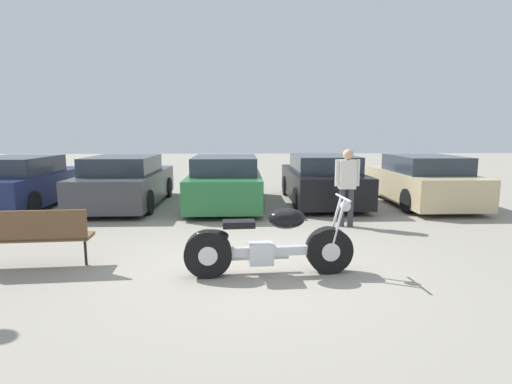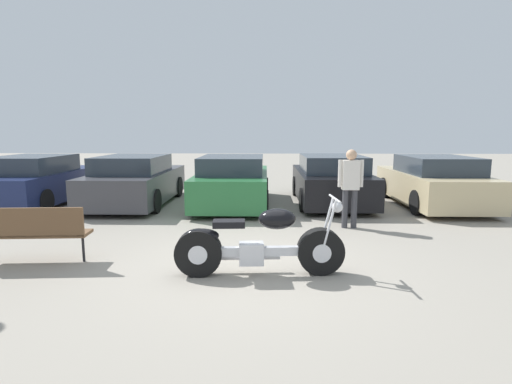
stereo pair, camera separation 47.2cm
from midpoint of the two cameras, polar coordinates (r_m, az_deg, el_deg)
name	(u,v)px [view 2 (the right image)]	position (r m, az deg, el deg)	size (l,w,h in m)	color
ground_plane	(250,267)	(6.03, 1.37, -10.70)	(60.00, 60.00, 0.00)	gray
motorcycle	(258,245)	(5.61, 2.77, -7.58)	(2.37, 0.62, 1.10)	black
parked_car_navy	(37,182)	(12.36, -27.82, 1.32)	(1.91, 4.15, 1.35)	#19234C
parked_car_dark_grey	(136,181)	(11.38, -15.68, 1.46)	(1.91, 4.15, 1.35)	#3D3D42
parked_car_green	(233,182)	(10.78, -2.05, 1.39)	(1.91, 4.15, 1.35)	#286B38
parked_car_black	(331,181)	(11.33, 11.79, 1.57)	(1.91, 4.15, 1.35)	black
parked_car_champagne	(433,183)	(11.83, 25.00, 1.23)	(1.91, 4.15, 1.35)	#C6B284
park_bench	(31,229)	(6.78, -27.77, -4.73)	(1.67, 0.52, 0.89)	brown
person_standing	(350,182)	(8.48, 14.91, 1.39)	(0.52, 0.22, 1.63)	#38383D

